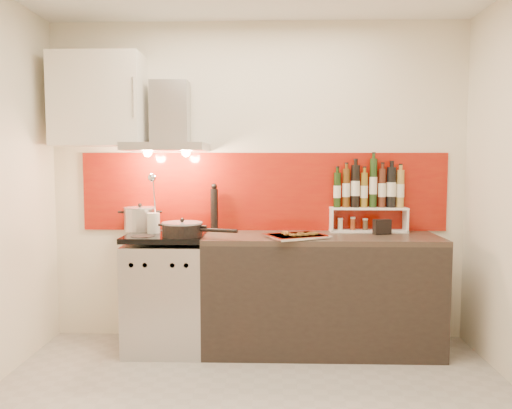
{
  "coord_description": "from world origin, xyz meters",
  "views": [
    {
      "loc": [
        0.1,
        -2.72,
        1.45
      ],
      "look_at": [
        0.0,
        0.95,
        1.15
      ],
      "focal_mm": 35.0,
      "sensor_mm": 36.0,
      "label": 1
    }
  ],
  "objects_px": {
    "saute_pan": "(183,229)",
    "baking_tray": "(297,236)",
    "stock_pot": "(140,219)",
    "range_stove": "(167,293)",
    "counter": "(321,293)",
    "pepper_mill": "(214,208)"
  },
  "relations": [
    {
      "from": "pepper_mill",
      "to": "baking_tray",
      "type": "distance_m",
      "value": 0.76
    },
    {
      "from": "range_stove",
      "to": "baking_tray",
      "type": "distance_m",
      "value": 1.12
    },
    {
      "from": "baking_tray",
      "to": "counter",
      "type": "bearing_deg",
      "value": 35.25
    },
    {
      "from": "counter",
      "to": "range_stove",
      "type": "bearing_deg",
      "value": -179.77
    },
    {
      "from": "range_stove",
      "to": "stock_pot",
      "type": "height_order",
      "value": "stock_pot"
    },
    {
      "from": "range_stove",
      "to": "counter",
      "type": "relative_size",
      "value": 0.51
    },
    {
      "from": "pepper_mill",
      "to": "baking_tray",
      "type": "relative_size",
      "value": 0.75
    },
    {
      "from": "counter",
      "to": "baking_tray",
      "type": "bearing_deg",
      "value": -144.75
    },
    {
      "from": "pepper_mill",
      "to": "stock_pot",
      "type": "bearing_deg",
      "value": -176.63
    },
    {
      "from": "range_stove",
      "to": "pepper_mill",
      "type": "xyz_separation_m",
      "value": [
        0.35,
        0.21,
        0.65
      ]
    },
    {
      "from": "counter",
      "to": "baking_tray",
      "type": "height_order",
      "value": "baking_tray"
    },
    {
      "from": "baking_tray",
      "to": "stock_pot",
      "type": "bearing_deg",
      "value": 166.31
    },
    {
      "from": "saute_pan",
      "to": "baking_tray",
      "type": "bearing_deg",
      "value": 0.79
    },
    {
      "from": "counter",
      "to": "baking_tray",
      "type": "relative_size",
      "value": 3.44
    },
    {
      "from": "range_stove",
      "to": "saute_pan",
      "type": "distance_m",
      "value": 0.56
    },
    {
      "from": "stock_pot",
      "to": "baking_tray",
      "type": "height_order",
      "value": "stock_pot"
    },
    {
      "from": "pepper_mill",
      "to": "baking_tray",
      "type": "bearing_deg",
      "value": -27.55
    },
    {
      "from": "saute_pan",
      "to": "baking_tray",
      "type": "relative_size",
      "value": 1.1
    },
    {
      "from": "counter",
      "to": "stock_pot",
      "type": "height_order",
      "value": "stock_pot"
    },
    {
      "from": "range_stove",
      "to": "saute_pan",
      "type": "bearing_deg",
      "value": -43.29
    },
    {
      "from": "pepper_mill",
      "to": "counter",
      "type": "bearing_deg",
      "value": -13.28
    },
    {
      "from": "range_stove",
      "to": "counter",
      "type": "xyz_separation_m",
      "value": [
        1.2,
        0.0,
        0.01
      ]
    }
  ]
}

